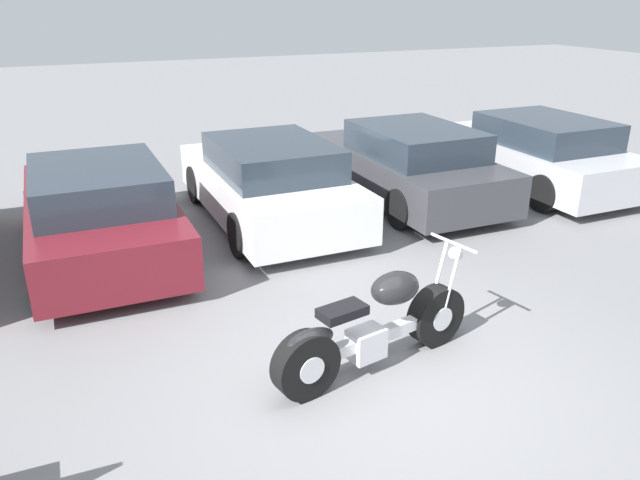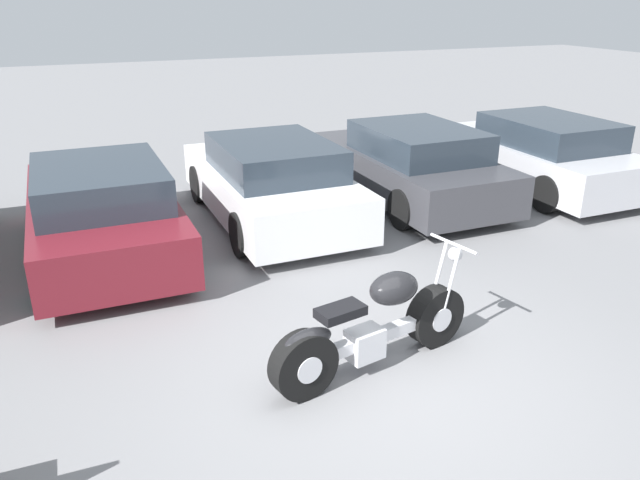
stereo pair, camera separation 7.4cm
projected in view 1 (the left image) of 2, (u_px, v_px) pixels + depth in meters
ground_plane at (388, 382)px, 5.82m from camera, size 60.00×60.00×0.00m
motorcycle at (374, 328)px, 5.89m from camera, size 2.22×0.81×1.09m
parked_car_maroon at (100, 211)px, 8.44m from camera, size 1.91×4.18×1.30m
parked_car_white at (269, 182)px, 9.73m from camera, size 1.91×4.18×1.30m
parked_car_dark_grey at (408, 164)px, 10.74m from camera, size 1.91×4.18×1.30m
parked_car_silver at (535, 153)px, 11.47m from camera, size 1.91×4.18×1.30m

